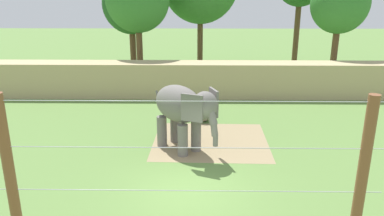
# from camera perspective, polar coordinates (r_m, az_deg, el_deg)

# --- Properties ---
(ground_plane) EXTENTS (120.00, 120.00, 0.00)m
(ground_plane) POSITION_cam_1_polar(r_m,az_deg,el_deg) (12.44, -0.56, -12.63)
(ground_plane) COLOR #5B7F3D
(dirt_patch) EXTENTS (5.10, 4.60, 0.01)m
(dirt_patch) POSITION_cam_1_polar(r_m,az_deg,el_deg) (16.28, 2.89, -5.13)
(dirt_patch) COLOR #937F5B
(dirt_patch) RESTS_ON ground
(embankment_wall) EXTENTS (36.00, 1.80, 2.15)m
(embankment_wall) POSITION_cam_1_polar(r_m,az_deg,el_deg) (23.11, 0.17, 4.48)
(embankment_wall) COLOR tan
(embankment_wall) RESTS_ON ground
(elephant) EXTENTS (3.07, 3.16, 2.77)m
(elephant) POSITION_cam_1_polar(r_m,az_deg,el_deg) (14.70, -1.41, -0.02)
(elephant) COLOR slate
(elephant) RESTS_ON ground
(enrichment_ball) EXTENTS (0.87, 0.87, 0.87)m
(enrichment_ball) POSITION_cam_1_polar(r_m,az_deg,el_deg) (18.59, 1.76, -0.79)
(enrichment_ball) COLOR gray
(enrichment_ball) RESTS_ON ground
(cable_fence) EXTENTS (9.12, 0.25, 4.18)m
(cable_fence) POSITION_cam_1_polar(r_m,az_deg,el_deg) (8.60, -1.15, -11.27)
(cable_fence) COLOR brown
(cable_fence) RESTS_ON ground
(tree_far_left) EXTENTS (3.86, 3.86, 7.67)m
(tree_far_left) POSITION_cam_1_polar(r_m,az_deg,el_deg) (27.42, 22.07, 14.82)
(tree_far_left) COLOR brown
(tree_far_left) RESTS_ON ground
(tree_left_of_centre) EXTENTS (4.06, 4.06, 7.70)m
(tree_left_of_centre) POSITION_cam_1_polar(r_m,az_deg,el_deg) (27.39, -9.50, 15.66)
(tree_left_of_centre) COLOR brown
(tree_left_of_centre) RESTS_ON ground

